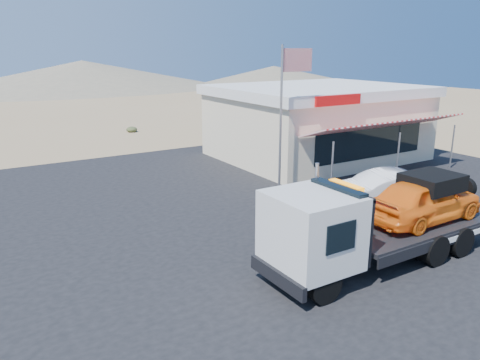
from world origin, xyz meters
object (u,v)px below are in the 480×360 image
(tow_truck, at_px, (382,217))
(white_sedan, at_px, (404,191))
(flagpole, at_px, (286,103))
(jerky_store, at_px, (317,121))

(tow_truck, distance_m, white_sedan, 4.95)
(white_sedan, relative_size, flagpole, 0.76)
(tow_truck, height_order, jerky_store, jerky_store)
(jerky_store, bearing_deg, flagpole, -141.21)
(flagpole, bearing_deg, tow_truck, -104.21)
(white_sedan, height_order, flagpole, flagpole)
(white_sedan, distance_m, jerky_store, 9.28)
(jerky_store, xyz_separation_m, flagpole, (-5.57, -4.47, 1.77))
(tow_truck, xyz_separation_m, white_sedan, (4.16, 2.61, -0.60))
(jerky_store, bearing_deg, white_sedan, -109.87)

